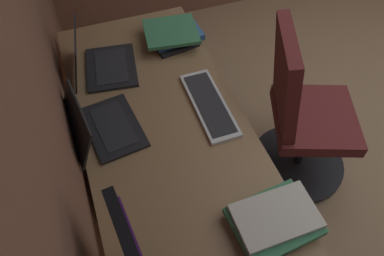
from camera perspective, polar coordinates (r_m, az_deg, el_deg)
wall_back at (r=1.06m, az=-25.68°, el=6.23°), size 4.45×0.10×2.60m
desk at (r=1.53m, az=-1.77°, el=-7.10°), size 2.04×0.71×0.73m
drawer_pedestal at (r=1.87m, az=-3.65°, el=-9.03°), size 0.40×0.51×0.69m
laptop_leftmost at (r=1.58m, az=-14.12°, el=0.33°), size 0.35×0.32×0.20m
laptop_left at (r=1.85m, az=-14.34°, el=9.88°), size 0.34×0.33×0.24m
keyboard_main at (r=1.66m, az=2.68°, el=3.65°), size 0.42×0.14×0.02m
book_stack_near at (r=1.35m, az=12.51°, el=-13.82°), size 0.25×0.31×0.07m
book_stack_far at (r=1.97m, az=-2.86°, el=14.09°), size 0.27×0.31×0.07m
office_chair at (r=2.05m, az=16.39°, el=1.32°), size 0.56×0.61×0.97m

